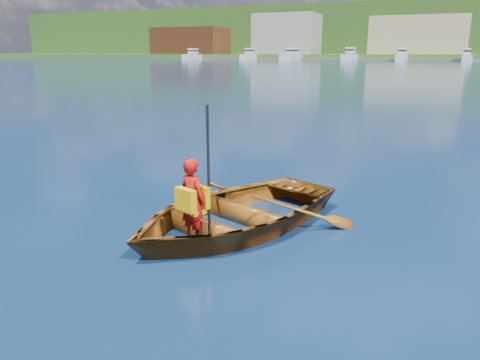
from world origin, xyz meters
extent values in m
plane|color=#162645|center=(0.00, 0.00, 0.00)|extent=(600.00, 600.00, 0.00)
imported|color=brown|center=(0.59, 0.10, 0.24)|extent=(3.87, 4.47, 0.78)
imported|color=#A70E09|center=(0.40, -0.79, 0.67)|extent=(0.48, 0.40, 1.13)
cube|color=#E1A207|center=(0.36, -0.90, 0.70)|extent=(0.35, 0.22, 0.30)
cube|color=#E1A207|center=(0.45, -0.68, 0.70)|extent=(0.35, 0.20, 0.30)
cube|color=#E1A207|center=(0.40, -0.79, 0.52)|extent=(0.36, 0.31, 0.05)
cylinder|color=black|center=(0.60, -0.70, 1.01)|extent=(0.05, 0.05, 1.81)
cube|color=#355628|center=(0.00, 190.00, 1.00)|extent=(400.00, 80.00, 2.00)
cube|color=#2B4920|center=(0.00, 240.00, 11.00)|extent=(400.00, 100.00, 22.00)
cube|color=brown|center=(0.76, 148.00, 0.40)|extent=(160.04, 9.64, 0.80)
cube|color=brown|center=(-90.00, 165.00, 7.00)|extent=(28.00, 16.00, 10.00)
cube|color=gray|center=(-50.00, 165.00, 9.00)|extent=(22.00, 16.00, 14.00)
cube|color=#9A8260|center=(-5.00, 165.00, 8.00)|extent=(30.00, 16.00, 12.00)
cube|color=silver|center=(-77.56, 143.00, 0.87)|extent=(2.72, 9.71, 2.18)
cube|color=silver|center=(-77.56, 143.97, 3.08)|extent=(1.90, 4.37, 1.80)
cube|color=black|center=(-77.56, 143.97, 3.18)|extent=(1.96, 4.56, 0.50)
cube|color=silver|center=(-56.35, 143.00, 0.89)|extent=(2.56, 9.15, 2.23)
cube|color=silver|center=(-56.35, 143.92, 3.13)|extent=(1.79, 4.12, 1.80)
cube|color=black|center=(-56.35, 143.92, 3.23)|extent=(1.85, 4.30, 0.50)
cube|color=silver|center=(-41.57, 143.00, 0.87)|extent=(3.80, 13.57, 2.18)
cube|color=silver|center=(-41.57, 144.36, 3.08)|extent=(2.66, 6.10, 1.80)
cube|color=black|center=(-41.57, 144.36, 3.18)|extent=(2.73, 6.38, 0.50)
cube|color=silver|center=(-23.00, 143.00, 0.93)|extent=(3.34, 11.93, 2.33)
cube|color=silver|center=(-23.00, 144.19, 3.23)|extent=(2.34, 5.37, 1.80)
cube|color=black|center=(-23.00, 144.19, 3.33)|extent=(2.40, 5.61, 0.50)
cube|color=silver|center=(-7.85, 143.00, 0.86)|extent=(2.90, 10.37, 2.15)
cube|color=silver|center=(-7.85, 144.04, 3.05)|extent=(2.03, 4.67, 1.80)
cube|color=black|center=(-7.85, 144.04, 3.15)|extent=(2.09, 4.87, 0.50)
cube|color=silver|center=(9.36, 143.00, 0.80)|extent=(2.60, 9.28, 1.99)
cube|color=silver|center=(9.36, 143.93, 2.89)|extent=(1.82, 4.18, 1.80)
cube|color=black|center=(9.36, 143.93, 2.99)|extent=(1.87, 4.36, 0.50)
cylinder|color=#382314|center=(-129.34, 246.50, 15.35)|extent=(0.80, 0.80, 4.11)
sphere|color=#235520|center=(-129.34, 246.50, 20.83)|extent=(7.67, 7.67, 7.67)
cylinder|color=#382314|center=(-140.48, 262.35, 17.87)|extent=(0.80, 0.80, 2.80)
sphere|color=#235520|center=(-140.48, 262.35, 21.60)|extent=(5.22, 5.22, 5.22)
cylinder|color=#382314|center=(-23.29, 212.00, 8.14)|extent=(0.80, 0.80, 3.47)
sphere|color=#235520|center=(-23.29, 212.00, 12.76)|extent=(6.48, 6.48, 6.48)
cylinder|color=#382314|center=(-30.69, 228.93, 11.68)|extent=(0.80, 0.80, 3.79)
sphere|color=#235520|center=(-30.69, 228.93, 16.73)|extent=(7.07, 7.07, 7.07)
cylinder|color=#382314|center=(-139.88, 275.10, 21.02)|extent=(0.80, 0.80, 4.00)
sphere|color=#235520|center=(-139.88, 275.10, 26.35)|extent=(7.46, 7.46, 7.46)
cylinder|color=#382314|center=(6.07, 227.93, 11.13)|extent=(0.80, 0.80, 3.09)
sphere|color=#235520|center=(6.07, 227.93, 15.25)|extent=(5.77, 5.77, 5.77)
cylinder|color=#382314|center=(-78.48, 260.56, 18.17)|extent=(0.80, 0.80, 4.12)
sphere|color=#235520|center=(-78.48, 260.56, 23.67)|extent=(7.70, 7.70, 7.70)
cylinder|color=#382314|center=(-47.89, 254.75, 16.29)|extent=(0.80, 0.80, 2.68)
sphere|color=#235520|center=(-47.89, 254.75, 19.86)|extent=(5.00, 5.00, 5.00)
cylinder|color=#382314|center=(11.26, 251.76, 16.17)|extent=(0.80, 0.80, 3.64)
sphere|color=#235520|center=(11.26, 251.76, 21.02)|extent=(6.79, 6.79, 6.79)
cylinder|color=#382314|center=(-33.87, 220.18, 10.09)|extent=(0.80, 0.80, 4.11)
sphere|color=#235520|center=(-33.87, 220.18, 15.57)|extent=(7.67, 7.67, 7.67)
cylinder|color=#382314|center=(-30.47, 205.96, 6.51)|extent=(0.80, 0.80, 2.64)
sphere|color=#235520|center=(-30.47, 205.96, 10.03)|extent=(4.93, 4.93, 4.93)
camera|label=1|loc=(3.24, -5.95, 2.54)|focal=35.00mm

